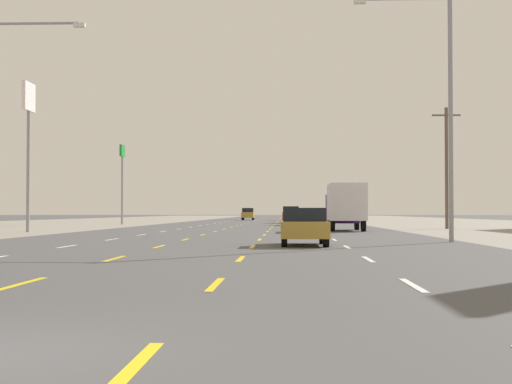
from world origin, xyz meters
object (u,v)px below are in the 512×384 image
(suv_inner_right_far, at_px, (290,214))
(pole_sign_left_row_2, at_px, (122,167))
(sedan_inner_right_nearest, at_px, (304,226))
(suv_inner_right_midfar, at_px, (291,214))
(sedan_inner_right_mid, at_px, (294,218))
(streetlight_right_row_0, at_px, (441,98))
(box_truck_far_right_near, at_px, (345,204))
(streetlight_left_row_0, at_px, (0,111))
(suv_inner_left_farther, at_px, (248,214))
(pole_sign_left_row_1, at_px, (29,119))

(suv_inner_right_far, distance_m, pole_sign_left_row_2, 39.67)
(sedan_inner_right_nearest, height_order, suv_inner_right_midfar, suv_inner_right_midfar)
(sedan_inner_right_mid, bearing_deg, streetlight_right_row_0, -81.81)
(sedan_inner_right_mid, relative_size, suv_inner_right_midfar, 0.92)
(box_truck_far_right_near, xyz_separation_m, suv_inner_right_far, (-3.63, 62.13, -0.81))
(pole_sign_left_row_2, relative_size, streetlight_left_row_0, 0.85)
(suv_inner_left_farther, distance_m, streetlight_right_row_0, 94.78)
(suv_inner_right_far, distance_m, streetlight_right_row_0, 82.82)
(sedan_inner_right_nearest, xyz_separation_m, suv_inner_right_far, (-0.22, 85.98, 0.27))
(sedan_inner_right_nearest, relative_size, pole_sign_left_row_1, 0.46)
(suv_inner_left_farther, bearing_deg, suv_inner_right_midfar, -79.27)
(suv_inner_right_midfar, bearing_deg, sedan_inner_right_nearest, -89.81)
(streetlight_right_row_0, bearing_deg, box_truck_far_right_near, 97.40)
(suv_inner_left_farther, height_order, pole_sign_left_row_2, pole_sign_left_row_2)
(pole_sign_left_row_1, bearing_deg, suv_inner_left_farther, 82.35)
(sedan_inner_right_mid, bearing_deg, suv_inner_right_midfar, 90.71)
(suv_inner_left_farther, relative_size, streetlight_left_row_0, 0.49)
(sedan_inner_right_mid, distance_m, streetlight_right_row_0, 42.88)
(suv_inner_right_midfar, xyz_separation_m, pole_sign_left_row_1, (-17.32, -41.61, 6.35))
(suv_inner_right_far, bearing_deg, sedan_inner_right_mid, -89.70)
(sedan_inner_right_nearest, height_order, pole_sign_left_row_1, pole_sign_left_row_1)
(pole_sign_left_row_2, height_order, streetlight_left_row_0, streetlight_left_row_0)
(box_truck_far_right_near, bearing_deg, streetlight_left_row_0, -129.67)
(suv_inner_right_midfar, bearing_deg, sedan_inner_right_mid, -89.29)
(sedan_inner_right_nearest, xyz_separation_m, sedan_inner_right_mid, (-0.01, 45.65, 0.00))
(suv_inner_left_farther, relative_size, pole_sign_left_row_2, 0.58)
(sedan_inner_right_nearest, height_order, streetlight_left_row_0, streetlight_left_row_0)
(sedan_inner_right_mid, distance_m, pole_sign_left_row_2, 19.58)
(streetlight_right_row_0, bearing_deg, sedan_inner_right_nearest, -149.54)
(sedan_inner_right_mid, bearing_deg, suv_inner_left_farther, 97.78)
(suv_inner_right_midfar, distance_m, streetlight_left_row_0, 59.19)
(box_truck_far_right_near, xyz_separation_m, pole_sign_left_row_2, (-21.51, 27.08, 4.23))
(suv_inner_left_farther, bearing_deg, pole_sign_left_row_2, -103.39)
(sedan_inner_right_mid, xyz_separation_m, suv_inner_right_midfar, (-0.19, 15.41, 0.27))
(sedan_inner_right_nearest, xyz_separation_m, streetlight_left_row_0, (-13.42, 3.56, 5.02))
(streetlight_left_row_0, bearing_deg, suv_inner_right_midfar, 77.06)
(sedan_inner_right_mid, height_order, pole_sign_left_row_1, pole_sign_left_row_1)
(suv_inner_right_midfar, distance_m, pole_sign_left_row_1, 45.52)
(suv_inner_right_midfar, relative_size, suv_inner_left_farther, 1.00)
(sedan_inner_right_nearest, distance_m, box_truck_far_right_near, 24.11)
(box_truck_far_right_near, height_order, streetlight_right_row_0, streetlight_right_row_0)
(suv_inner_right_midfar, bearing_deg, suv_inner_right_far, 90.04)
(suv_inner_right_far, bearing_deg, sedan_inner_right_nearest, -89.85)
(box_truck_far_right_near, relative_size, suv_inner_right_far, 1.47)
(suv_inner_right_far, height_order, pole_sign_left_row_1, pole_sign_left_row_1)
(suv_inner_right_midfar, relative_size, pole_sign_left_row_2, 0.58)
(suv_inner_right_far, relative_size, pole_sign_left_row_1, 0.50)
(suv_inner_right_far, xyz_separation_m, pole_sign_left_row_2, (-17.88, -35.05, 5.04))
(sedan_inner_right_mid, height_order, suv_inner_right_midfar, suv_inner_right_midfar)
(sedan_inner_right_nearest, relative_size, sedan_inner_right_mid, 1.00)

